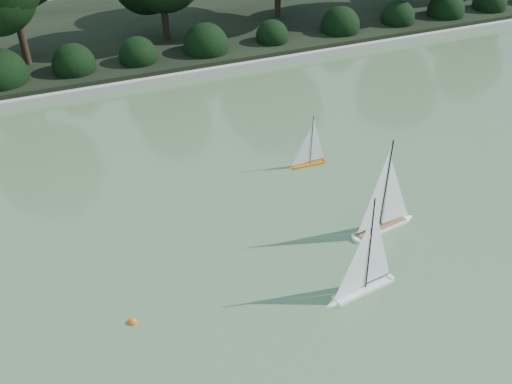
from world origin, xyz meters
TOP-DOWN VIEW (x-y plane):
  - ground at (0.00, 0.00)m, footprint 80.00×80.00m
  - pond_coping at (0.00, 9.00)m, footprint 40.00×0.35m
  - far_bank at (0.00, 13.00)m, footprint 40.00×8.00m
  - shrub_hedge at (0.00, 9.90)m, footprint 29.10×1.10m
  - sailboat_white_a at (0.64, 0.10)m, footprint 1.27×0.35m
  - sailboat_white_b at (1.95, 1.29)m, footprint 1.38×0.41m
  - sailboat_orange at (1.64, 3.67)m, footprint 0.87×0.17m
  - race_buoy at (-2.58, 0.87)m, footprint 0.13×0.13m

SIDE VIEW (x-z plane):
  - ground at x=0.00m, z-range 0.00..0.00m
  - race_buoy at x=-2.58m, z-range -0.07..0.07m
  - pond_coping at x=0.00m, z-range 0.00..0.18m
  - far_bank at x=0.00m, z-range 0.00..0.30m
  - sailboat_orange at x=1.64m, z-range -0.41..0.78m
  - sailboat_white_a at x=0.64m, z-range -0.59..1.13m
  - sailboat_white_b at x=1.95m, z-range -0.65..1.23m
  - shrub_hedge at x=0.00m, z-range -0.10..1.00m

